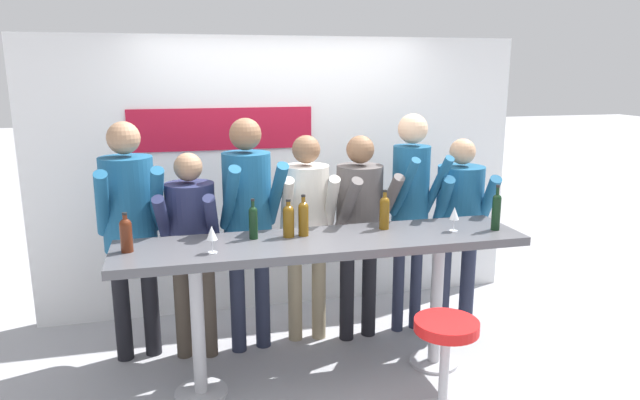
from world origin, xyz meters
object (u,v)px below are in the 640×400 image
wine_bottle_5 (126,233)px  wine_glass_0 (212,234)px  person_right (411,196)px  wine_bottle_0 (253,221)px  wine_bottle_3 (303,217)px  person_far_right (459,214)px  person_left (191,235)px  wine_bottle_2 (288,219)px  bar_stool (445,355)px  person_center_right (360,216)px  person_center (307,216)px  wine_bottle_4 (496,210)px  wine_bottle_1 (384,211)px  person_center_left (248,210)px  tasting_table (323,259)px  wine_glass_1 (454,214)px  person_far_left (130,216)px

wine_bottle_5 → wine_glass_0: 0.54m
person_right → wine_bottle_0: 1.43m
wine_bottle_3 → wine_bottle_0: bearing=178.2°
person_right → person_far_right: 0.46m
person_left → wine_bottle_2: (0.65, -0.45, 0.19)m
person_left → wine_bottle_5: bearing=-118.6°
bar_stool → person_center_right: size_ratio=0.41×
person_center → wine_bottle_3: bearing=-99.8°
wine_bottle_3 → wine_glass_0: size_ratio=1.65×
person_right → wine_bottle_4: 0.78m
person_center_right → wine_bottle_0: size_ratio=6.04×
wine_bottle_1 → wine_glass_0: 1.27m
person_center_left → wine_bottle_4: (1.70, -0.66, 0.05)m
person_left → wine_bottle_0: 0.63m
person_center_left → wine_bottle_3: bearing=-63.5°
person_center → wine_bottle_3: size_ratio=5.78×
wine_bottle_1 → wine_bottle_2: wine_bottle_1 is taller
tasting_table → wine_glass_0: (-0.75, -0.13, 0.27)m
person_center → wine_bottle_4: size_ratio=5.11×
person_center → wine_glass_0: person_center is taller
bar_stool → wine_glass_0: bearing=158.1°
person_center → wine_bottle_1: bearing=-42.0°
wine_bottle_1 → wine_bottle_5: (-1.76, -0.11, -0.01)m
person_center_left → wine_glass_1: (1.39, -0.62, 0.03)m
bar_stool → person_center_left: size_ratio=0.37×
person_center_left → wine_bottle_4: person_center_left is taller
person_center → bar_stool: bearing=-60.9°
wine_bottle_2 → tasting_table: bearing=-24.7°
person_left → wine_glass_1: person_left is taller
person_center → person_far_right: 1.29m
wine_bottle_2 → wine_glass_1: size_ratio=1.50×
wine_bottle_4 → wine_bottle_5: size_ratio=1.29×
wine_glass_0 → wine_bottle_4: bearing=1.2°
person_far_right → wine_bottle_4: bearing=-84.7°
person_center_right → wine_bottle_0: (-0.90, -0.44, 0.14)m
person_center_right → wine_bottle_2: bearing=-154.0°
person_far_left → person_far_right: size_ratio=1.12×
tasting_table → wine_bottle_5: wine_bottle_5 is taller
wine_bottle_5 → wine_glass_0: (0.52, -0.16, 0.00)m
wine_bottle_3 → wine_glass_0: wine_bottle_3 is taller
person_far_left → person_center_right: size_ratio=1.08×
person_center_right → wine_bottle_2: size_ratio=6.34×
bar_stool → wine_bottle_5: wine_bottle_5 is taller
person_center_left → wine_glass_1: size_ratio=10.34×
person_left → wine_bottle_1: bearing=-7.9°
person_center_right → wine_bottle_1: size_ratio=5.83×
wine_glass_0 → wine_glass_1: 1.70m
person_left → wine_glass_0: person_left is taller
wine_bottle_3 → person_center_right: bearing=39.0°
person_far_left → person_left: (0.43, -0.10, -0.15)m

